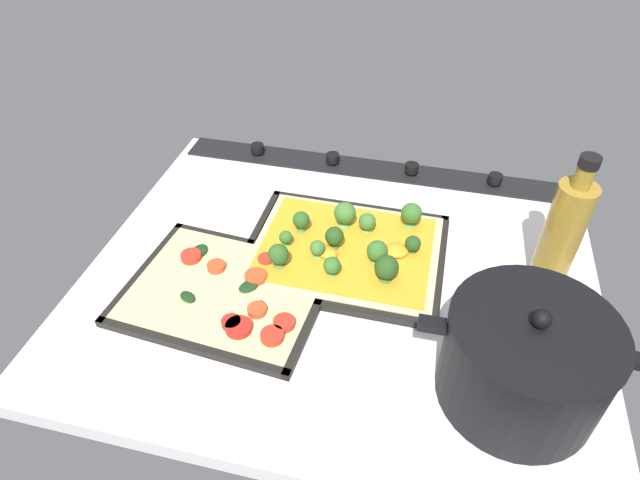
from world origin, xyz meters
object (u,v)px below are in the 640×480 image
(cooking_pot, at_px, (525,361))
(oil_bottle, at_px, (563,231))
(baking_tray_back, at_px, (226,292))
(broccoli_pizza, at_px, (347,246))
(veggie_pizza_back, at_px, (228,291))
(baking_tray_front, at_px, (344,253))

(cooking_pot, xyz_separation_m, oil_bottle, (-0.06, -0.24, 0.03))
(baking_tray_back, bearing_deg, broccoli_pizza, -141.60)
(baking_tray_back, distance_m, cooking_pot, 0.46)
(veggie_pizza_back, height_order, cooking_pot, cooking_pot)
(baking_tray_back, height_order, cooking_pot, cooking_pot)
(veggie_pizza_back, bearing_deg, cooking_pot, 169.74)
(broccoli_pizza, distance_m, veggie_pizza_back, 0.22)
(baking_tray_front, xyz_separation_m, oil_bottle, (-0.34, -0.03, 0.09))
(baking_tray_back, bearing_deg, baking_tray_front, -140.59)
(veggie_pizza_back, relative_size, oil_bottle, 1.31)
(baking_tray_front, relative_size, broccoli_pizza, 1.08)
(baking_tray_front, bearing_deg, veggie_pizza_back, 40.76)
(broccoli_pizza, xyz_separation_m, baking_tray_back, (0.17, 0.14, -0.02))
(broccoli_pizza, height_order, baking_tray_back, broccoli_pizza)
(baking_tray_back, distance_m, oil_bottle, 0.54)
(cooking_pot, height_order, oil_bottle, oil_bottle)
(baking_tray_front, height_order, veggie_pizza_back, veggie_pizza_back)
(broccoli_pizza, bearing_deg, baking_tray_back, 38.40)
(broccoli_pizza, bearing_deg, oil_bottle, -175.58)
(veggie_pizza_back, bearing_deg, baking_tray_front, -139.24)
(veggie_pizza_back, xyz_separation_m, cooking_pot, (-0.44, 0.08, 0.06))
(baking_tray_front, xyz_separation_m, broccoli_pizza, (-0.01, 0.00, 0.02))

